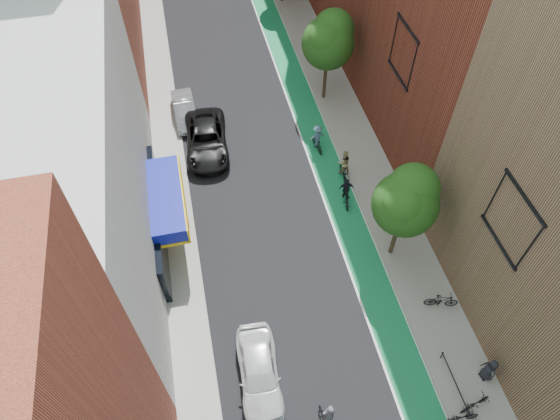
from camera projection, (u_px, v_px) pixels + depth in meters
bike_lane at (296, 85)px, 37.78m from camera, size 2.00×68.00×0.01m
sidewalk_left at (163, 103)px, 36.37m from camera, size 2.00×68.00×0.15m
sidewalk_right at (328, 80)px, 38.07m from camera, size 3.00×68.00×0.15m
building_left_white at (53, 178)px, 23.77m from camera, size 8.00×20.00×12.00m
tree_near at (407, 200)px, 24.65m from camera, size 3.40×3.36×6.42m
tree_mid at (329, 39)px, 32.98m from camera, size 3.55×3.53×6.74m
parked_car_white at (259, 372)px, 23.20m from camera, size 2.17×4.81×1.60m
parked_car_black at (207, 140)px, 32.89m from camera, size 3.10×6.01×1.62m
parked_car_silver at (185, 110)px, 34.91m from camera, size 1.64×4.26×1.39m
cyclist_lead at (328, 419)px, 21.98m from camera, size 0.92×1.71×2.05m
cyclist_lane_near at (344, 166)px, 31.28m from camera, size 0.87×1.72×2.08m
cyclist_lane_mid at (346, 194)px, 30.11m from camera, size 0.97×1.92×1.91m
cyclist_lane_far at (317, 139)px, 32.82m from camera, size 1.12×1.63×1.96m
parked_bike_near at (461, 417)px, 22.14m from camera, size 1.66×0.63×0.86m
parked_bike_mid at (442, 301)px, 25.63m from camera, size 1.84×0.94×1.06m
parked_bike_far at (475, 403)px, 22.53m from camera, size 1.68×0.92×0.84m
pedestrian at (489, 370)px, 23.11m from camera, size 0.65×0.87×1.61m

